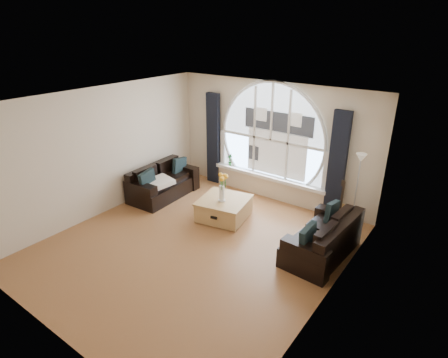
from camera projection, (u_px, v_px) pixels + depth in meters
ground at (196, 246)px, 6.96m from camera, size 5.00×5.50×0.01m
ceiling at (191, 101)px, 5.91m from camera, size 5.00×5.50×0.01m
wall_back at (272, 141)px, 8.47m from camera, size 5.00×0.01×2.70m
wall_front at (42, 253)px, 4.39m from camera, size 5.00×0.01×2.70m
wall_left at (103, 152)px, 7.79m from camera, size 0.01×5.50×2.70m
wall_right at (332, 222)px, 5.07m from camera, size 0.01×5.50×2.70m
attic_slope at (319, 148)px, 4.84m from camera, size 0.92×5.50×0.72m
arched_window at (272, 130)px, 8.34m from camera, size 2.60×0.06×2.15m
window_sill at (268, 177)px, 8.73m from camera, size 2.90×0.22×0.08m
window_frame at (271, 130)px, 8.32m from camera, size 2.76×0.08×2.15m
neighbor_house at (277, 137)px, 8.30m from camera, size 1.70×0.02×1.50m
curtain_left at (213, 139)px, 9.33m from camera, size 0.35×0.12×2.30m
curtain_right at (337, 166)px, 7.59m from camera, size 0.35×0.12×2.30m
sofa_left at (163, 181)px, 8.80m from camera, size 0.91×1.70×0.74m
sofa_right at (322, 235)px, 6.54m from camera, size 0.93×1.70×0.73m
coffee_chest at (224, 208)px, 7.86m from camera, size 1.15×1.15×0.48m
throw_blanket at (159, 182)px, 8.46m from camera, size 0.66×0.66×0.10m
vase_flowers at (222, 184)px, 7.55m from camera, size 0.24×0.24×0.70m
floor_lamp at (356, 193)px, 7.23m from camera, size 0.24×0.24×1.60m
guitar at (342, 203)px, 7.42m from camera, size 0.40×0.31×1.06m
potted_plant at (230, 160)px, 9.25m from camera, size 0.18×0.14×0.30m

